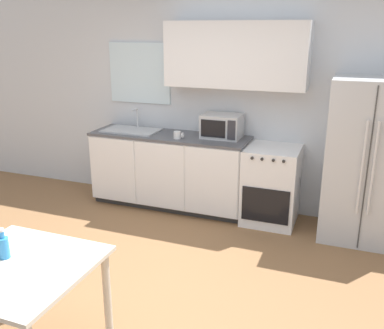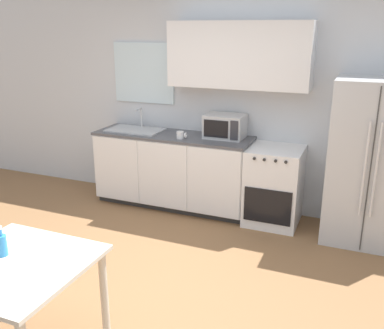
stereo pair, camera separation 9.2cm
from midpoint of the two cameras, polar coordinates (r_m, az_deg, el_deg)
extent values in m
plane|color=olive|center=(3.88, -8.39, -16.81)|extent=(12.00, 12.00, 0.00)
cube|color=silver|center=(5.32, 2.75, 8.65)|extent=(12.00, 0.06, 2.70)
cube|color=silver|center=(5.64, -7.44, 12.00)|extent=(0.84, 0.04, 0.76)
cube|color=white|center=(5.00, 5.27, 14.35)|extent=(1.63, 0.32, 0.74)
cube|color=#333333|center=(5.58, -3.26, -4.91)|extent=(1.95, 0.53, 0.08)
cube|color=white|center=(5.40, -3.47, -0.57)|extent=(1.95, 0.59, 0.83)
cube|color=white|center=(5.44, -11.04, -0.73)|extent=(0.63, 0.01, 0.81)
cube|color=white|center=(5.14, -4.84, -1.56)|extent=(0.63, 0.01, 0.81)
cube|color=white|center=(4.91, 2.03, -2.45)|extent=(0.63, 0.01, 0.81)
cube|color=#4C4C51|center=(5.28, -3.56, 3.86)|extent=(1.98, 0.61, 0.03)
cube|color=white|center=(5.04, 10.00, -2.72)|extent=(0.61, 0.61, 0.90)
cube|color=black|center=(4.81, 9.19, -5.44)|extent=(0.53, 0.01, 0.40)
cylinder|color=#262626|center=(4.65, 7.45, 0.85)|extent=(0.03, 0.02, 0.03)
cylinder|color=#262626|center=(4.63, 8.76, 0.71)|extent=(0.03, 0.02, 0.03)
cylinder|color=#262626|center=(4.61, 10.23, 0.55)|extent=(0.03, 0.02, 0.03)
cylinder|color=#262626|center=(4.59, 11.56, 0.40)|extent=(0.03, 0.02, 0.03)
cube|color=silver|center=(4.81, 21.78, 0.39)|extent=(0.83, 0.69, 1.72)
cube|color=#3F3F3F|center=(4.47, 21.78, -0.86)|extent=(0.01, 0.01, 1.66)
cylinder|color=silver|center=(4.44, 21.19, -0.47)|extent=(0.02, 0.02, 0.95)
cylinder|color=silver|center=(4.44, 22.47, -0.61)|extent=(0.02, 0.02, 0.95)
cube|color=#B7BABC|center=(5.51, -8.55, 4.53)|extent=(0.69, 0.42, 0.02)
cylinder|color=silver|center=(5.63, -7.77, 6.23)|extent=(0.02, 0.02, 0.25)
cylinder|color=silver|center=(5.54, -8.16, 7.24)|extent=(0.02, 0.14, 0.02)
cube|color=#B7BABC|center=(5.11, 3.51, 5.15)|extent=(0.46, 0.34, 0.28)
cube|color=black|center=(4.96, 2.29, 4.79)|extent=(0.29, 0.01, 0.20)
cube|color=#2D2D33|center=(4.89, 4.73, 4.57)|extent=(0.09, 0.01, 0.22)
cylinder|color=white|center=(5.06, -2.49, 3.94)|extent=(0.09, 0.09, 0.09)
torus|color=white|center=(5.04, -1.78, 3.93)|extent=(0.02, 0.07, 0.07)
cube|color=beige|center=(3.02, -23.05, -12.50)|extent=(0.91, 0.89, 0.03)
cylinder|color=beige|center=(3.69, -22.77, -13.50)|extent=(0.06, 0.06, 0.72)
cylinder|color=beige|center=(3.25, -12.06, -16.94)|extent=(0.06, 0.06, 0.72)
cylinder|color=#338CD8|center=(3.10, -24.60, -10.09)|extent=(0.07, 0.07, 0.14)
cylinder|color=#338CD8|center=(3.06, -24.83, -8.49)|extent=(0.03, 0.03, 0.05)
cylinder|color=white|center=(3.05, -24.91, -7.93)|extent=(0.04, 0.04, 0.02)
camera|label=1|loc=(0.05, -90.70, -0.22)|focal=40.00mm
camera|label=2|loc=(0.05, 89.30, 0.22)|focal=40.00mm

